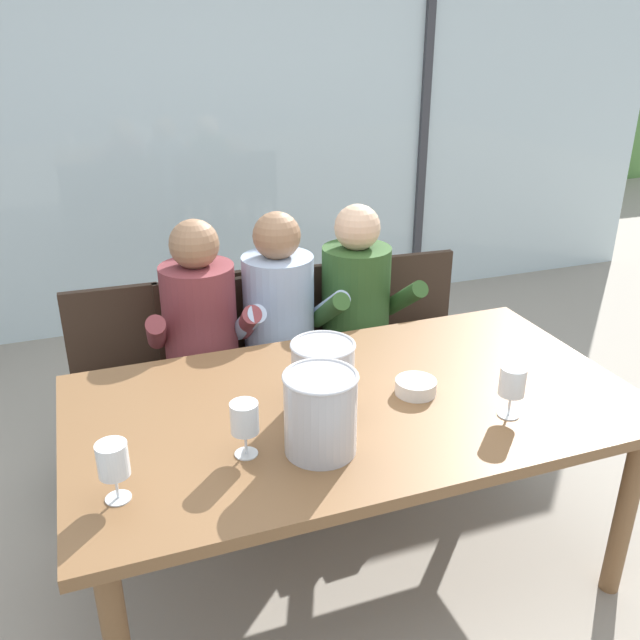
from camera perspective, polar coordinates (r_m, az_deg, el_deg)
ground at (r=3.49m, az=-3.69°, el=-9.38°), size 14.00×14.00×0.00m
window_glass_panel at (r=4.53m, az=-10.17°, el=15.71°), size 7.11×0.03×2.60m
window_mullion_right at (r=5.05m, az=8.81°, el=16.59°), size 0.06×0.06×2.60m
hillside_vineyard at (r=8.41m, az=-14.98°, el=15.47°), size 13.11×2.40×1.61m
dining_table at (r=2.34m, az=2.96°, el=-8.31°), size 1.91×1.04×0.74m
chair_near_curtain at (r=3.11m, az=-16.69°, el=-4.33°), size 0.45×0.45×0.86m
chair_left_of_center at (r=3.14m, az=-9.34°, el=-3.24°), size 0.48×0.48×0.86m
chair_center at (r=3.17m, az=-3.19°, el=-2.67°), size 0.50×0.50×0.86m
chair_right_of_center at (r=3.28m, az=2.60°, el=-1.74°), size 0.49×0.49×0.86m
chair_near_window_right at (r=3.44m, az=8.35°, el=-0.72°), size 0.46×0.46×0.86m
person_maroon_top at (r=2.92m, az=-9.91°, el=-1.67°), size 0.49×0.63×1.18m
person_pale_blue_shirt at (r=3.00m, az=-2.98°, el=-0.66°), size 0.48×0.63×1.18m
person_olive_shirt at (r=3.12m, az=3.62°, el=0.31°), size 0.47×0.62×1.18m
ice_bucket_primary at (r=2.20m, az=0.27°, el=-4.67°), size 0.21×0.21×0.23m
ice_bucket_secondary at (r=1.98m, az=0.03°, el=-7.83°), size 0.22×0.22×0.26m
tasting_bowl at (r=2.34m, az=8.13°, el=-5.63°), size 0.14×0.14×0.05m
wine_glass_by_left_taster at (r=1.98m, az=-6.42°, el=-8.46°), size 0.08×0.08×0.17m
wine_glass_near_bucket at (r=2.24m, az=16.01°, el=-5.21°), size 0.08×0.08×0.17m
wine_glass_center_pour at (r=1.87m, az=-17.16°, el=-11.48°), size 0.08×0.08×0.17m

